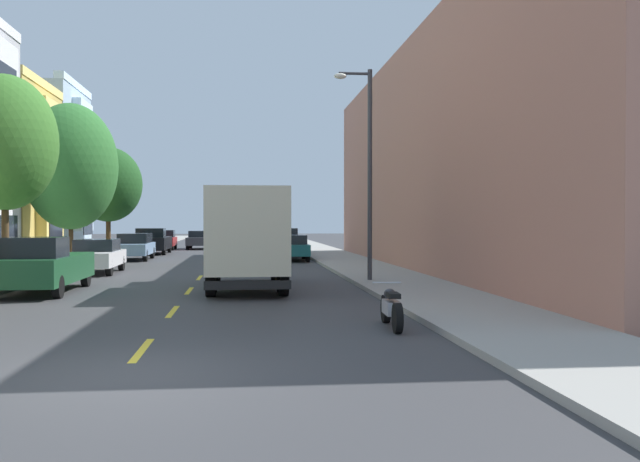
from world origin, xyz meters
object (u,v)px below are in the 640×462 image
street_tree_second (5,143)px  parked_sedan_white (97,255)px  parked_wagon_sky (135,246)px  parked_pickup_champagne (275,236)px  street_lamp (366,159)px  parked_pickup_forest (41,266)px  street_tree_third (71,166)px  parked_hatchback_red (164,240)px  parked_motorcycle (391,308)px  moving_charcoal_sedan (199,239)px  street_tree_farthest (108,185)px  delivery_box_truck (246,232)px  parked_sedan_teal (291,247)px  parked_pickup_silver (284,242)px  parked_pickup_black (153,242)px

street_tree_second → parked_sedan_white: size_ratio=1.56×
parked_wagon_sky → parked_pickup_champagne: size_ratio=0.88×
parked_sedan_white → parked_pickup_champagne: parked_pickup_champagne is taller
street_lamp → parked_pickup_forest: street_lamp is taller
street_tree_third → parked_pickup_forest: size_ratio=1.43×
parked_hatchback_red → parked_motorcycle: bearing=-77.0°
moving_charcoal_sedan → parked_motorcycle: (6.55, -40.74, -0.34)m
street_tree_farthest → parked_pickup_champagne: street_tree_farthest is taller
street_lamp → parked_pickup_champagne: size_ratio=1.37×
street_tree_farthest → moving_charcoal_sedan: (4.60, 12.29, -3.64)m
street_lamp → delivery_box_truck: (-4.16, -1.32, -2.53)m
parked_wagon_sky → parked_pickup_champagne: 24.12m
parked_sedan_white → parked_motorcycle: parked_sedan_white is taller
parked_pickup_forest → parked_sedan_teal: parked_pickup_forest is taller
street_tree_second → parked_motorcycle: (11.15, -10.60, -4.47)m
parked_hatchback_red → street_tree_second: bearing=-93.9°
street_lamp → parked_motorcycle: 10.64m
street_tree_second → street_lamp: (12.36, -0.80, -0.51)m
street_tree_second → parked_sedan_teal: street_tree_second is taller
parked_sedan_white → parked_pickup_forest: size_ratio=0.85×
parked_pickup_silver → parked_sedan_teal: 5.81m
street_lamp → delivery_box_truck: bearing=-162.4°
street_tree_second → street_tree_third: 8.92m
parked_hatchback_red → parked_pickup_black: bearing=-89.3°
street_lamp → parked_hatchback_red: bearing=109.2°
street_tree_third → parked_pickup_silver: bearing=44.6°
street_lamp → street_tree_second: bearing=176.3°
street_tree_farthest → moving_charcoal_sedan: 13.62m
parked_pickup_silver → parked_pickup_black: size_ratio=1.00×
street_lamp → parked_sedan_white: size_ratio=1.62×
street_tree_farthest → parked_hatchback_red: size_ratio=1.61×
parked_pickup_silver → parked_pickup_forest: bearing=-111.4°
street_tree_third → street_tree_farthest: bearing=90.0°
parked_sedan_teal → parked_pickup_silver: bearing=90.7°
street_tree_second → parked_pickup_champagne: size_ratio=1.32×
parked_hatchback_red → parked_pickup_champagne: size_ratio=0.75×
parked_hatchback_red → parked_sedan_teal: (8.76, -15.46, -0.01)m
parked_motorcycle → parked_pickup_black: bearing=105.5°
delivery_box_truck → parked_pickup_black: 25.06m
street_tree_second → parked_sedan_white: (1.93, 5.27, -4.13)m
street_lamp → parked_pickup_black: street_lamp is taller
delivery_box_truck → parked_sedan_teal: 15.97m
parked_pickup_silver → moving_charcoal_sedan: bearing=119.5°
street_tree_third → delivery_box_truck: 14.07m
street_tree_farthest → parked_motorcycle: bearing=-68.6°
street_lamp → street_tree_farthest: bearing=123.5°
street_tree_second → delivery_box_truck: bearing=-14.5°
parked_pickup_silver → parked_pickup_champagne: size_ratio=1.00×
street_tree_farthest → parked_sedan_white: (1.93, -12.58, -3.64)m
delivery_box_truck → parked_pickup_black: bearing=104.2°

